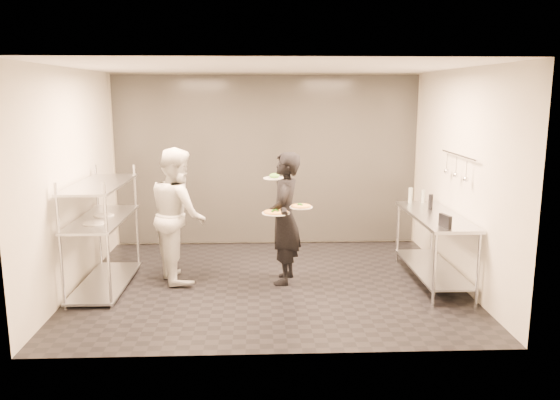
{
  "coord_description": "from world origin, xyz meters",
  "views": [
    {
      "loc": [
        -0.14,
        -6.89,
        2.49
      ],
      "look_at": [
        0.14,
        0.14,
        1.1
      ],
      "focal_mm": 35.0,
      "sensor_mm": 36.0,
      "label": 1
    }
  ],
  "objects_px": {
    "pizza_plate_far": "(301,206)",
    "bottle_dark": "(431,202)",
    "pos_monitor": "(445,221)",
    "chef": "(178,214)",
    "waiter": "(285,218)",
    "bottle_green": "(410,195)",
    "pass_rack": "(102,229)",
    "salad_plate": "(274,177)",
    "prep_counter": "(434,236)",
    "pizza_plate_near": "(276,212)",
    "bottle_clear": "(423,196)"
  },
  "relations": [
    {
      "from": "pass_rack",
      "to": "pos_monitor",
      "type": "relative_size",
      "value": 7.27
    },
    {
      "from": "salad_plate",
      "to": "pos_monitor",
      "type": "distance_m",
      "value": 2.31
    },
    {
      "from": "pass_rack",
      "to": "chef",
      "type": "height_order",
      "value": "chef"
    },
    {
      "from": "pizza_plate_far",
      "to": "pos_monitor",
      "type": "relative_size",
      "value": 1.32
    },
    {
      "from": "pass_rack",
      "to": "waiter",
      "type": "bearing_deg",
      "value": 1.64
    },
    {
      "from": "salad_plate",
      "to": "pos_monitor",
      "type": "height_order",
      "value": "salad_plate"
    },
    {
      "from": "pass_rack",
      "to": "bottle_clear",
      "type": "distance_m",
      "value": 4.48
    },
    {
      "from": "chef",
      "to": "bottle_clear",
      "type": "distance_m",
      "value": 3.52
    },
    {
      "from": "chef",
      "to": "bottle_green",
      "type": "height_order",
      "value": "chef"
    },
    {
      "from": "prep_counter",
      "to": "chef",
      "type": "relative_size",
      "value": 1.01
    },
    {
      "from": "bottle_green",
      "to": "bottle_dark",
      "type": "bearing_deg",
      "value": -72.87
    },
    {
      "from": "prep_counter",
      "to": "pos_monitor",
      "type": "distance_m",
      "value": 0.82
    },
    {
      "from": "pass_rack",
      "to": "salad_plate",
      "type": "relative_size",
      "value": 5.32
    },
    {
      "from": "pass_rack",
      "to": "prep_counter",
      "type": "height_order",
      "value": "pass_rack"
    },
    {
      "from": "pass_rack",
      "to": "prep_counter",
      "type": "distance_m",
      "value": 4.33
    },
    {
      "from": "chef",
      "to": "pizza_plate_near",
      "type": "bearing_deg",
      "value": -129.37
    },
    {
      "from": "bottle_clear",
      "to": "bottle_dark",
      "type": "bearing_deg",
      "value": -94.92
    },
    {
      "from": "waiter",
      "to": "bottle_green",
      "type": "bearing_deg",
      "value": 122.73
    },
    {
      "from": "salad_plate",
      "to": "bottle_dark",
      "type": "height_order",
      "value": "salad_plate"
    },
    {
      "from": "pos_monitor",
      "to": "chef",
      "type": "bearing_deg",
      "value": 150.78
    },
    {
      "from": "waiter",
      "to": "pos_monitor",
      "type": "relative_size",
      "value": 7.91
    },
    {
      "from": "pos_monitor",
      "to": "bottle_clear",
      "type": "bearing_deg",
      "value": 69.94
    },
    {
      "from": "bottle_dark",
      "to": "bottle_clear",
      "type": "bearing_deg",
      "value": 85.08
    },
    {
      "from": "pizza_plate_far",
      "to": "prep_counter",
      "type": "bearing_deg",
      "value": 5.48
    },
    {
      "from": "prep_counter",
      "to": "chef",
      "type": "xyz_separation_m",
      "value": [
        -3.39,
        0.25,
        0.27
      ]
    },
    {
      "from": "pos_monitor",
      "to": "bottle_dark",
      "type": "distance_m",
      "value": 1.06
    },
    {
      "from": "waiter",
      "to": "bottle_dark",
      "type": "bearing_deg",
      "value": 108.56
    },
    {
      "from": "pass_rack",
      "to": "waiter",
      "type": "relative_size",
      "value": 0.92
    },
    {
      "from": "prep_counter",
      "to": "pos_monitor",
      "type": "xyz_separation_m",
      "value": [
        -0.12,
        -0.72,
        0.37
      ]
    },
    {
      "from": "pizza_plate_near",
      "to": "pos_monitor",
      "type": "relative_size",
      "value": 1.61
    },
    {
      "from": "pizza_plate_far",
      "to": "salad_plate",
      "type": "relative_size",
      "value": 0.97
    },
    {
      "from": "prep_counter",
      "to": "waiter",
      "type": "bearing_deg",
      "value": 178.13
    },
    {
      "from": "pass_rack",
      "to": "bottle_green",
      "type": "xyz_separation_m",
      "value": [
        4.22,
        0.8,
        0.26
      ]
    },
    {
      "from": "pizza_plate_near",
      "to": "bottle_dark",
      "type": "distance_m",
      "value": 2.19
    },
    {
      "from": "pizza_plate_far",
      "to": "bottle_dark",
      "type": "relative_size",
      "value": 1.41
    },
    {
      "from": "bottle_clear",
      "to": "bottle_green",
      "type": "bearing_deg",
      "value": 180.0
    },
    {
      "from": "bottle_green",
      "to": "bottle_dark",
      "type": "relative_size",
      "value": 1.05
    },
    {
      "from": "pizza_plate_near",
      "to": "bottle_dark",
      "type": "bearing_deg",
      "value": 12.94
    },
    {
      "from": "pass_rack",
      "to": "bottle_dark",
      "type": "xyz_separation_m",
      "value": [
        4.36,
        0.33,
        0.25
      ]
    },
    {
      "from": "waiter",
      "to": "pizza_plate_near",
      "type": "height_order",
      "value": "waiter"
    },
    {
      "from": "bottle_green",
      "to": "pos_monitor",
      "type": "bearing_deg",
      "value": -90.29
    },
    {
      "from": "pass_rack",
      "to": "salad_plate",
      "type": "height_order",
      "value": "pass_rack"
    },
    {
      "from": "prep_counter",
      "to": "bottle_dark",
      "type": "height_order",
      "value": "bottle_dark"
    },
    {
      "from": "prep_counter",
      "to": "pos_monitor",
      "type": "height_order",
      "value": "pos_monitor"
    },
    {
      "from": "salad_plate",
      "to": "pos_monitor",
      "type": "bearing_deg",
      "value": -29.8
    },
    {
      "from": "pass_rack",
      "to": "pos_monitor",
      "type": "bearing_deg",
      "value": -9.67
    },
    {
      "from": "pos_monitor",
      "to": "bottle_green",
      "type": "bearing_deg",
      "value": 76.98
    },
    {
      "from": "waiter",
      "to": "pizza_plate_far",
      "type": "height_order",
      "value": "waiter"
    },
    {
      "from": "waiter",
      "to": "bottle_clear",
      "type": "xyz_separation_m",
      "value": [
        2.06,
        0.74,
        0.14
      ]
    },
    {
      "from": "waiter",
      "to": "bottle_clear",
      "type": "relative_size",
      "value": 9.38
    }
  ]
}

